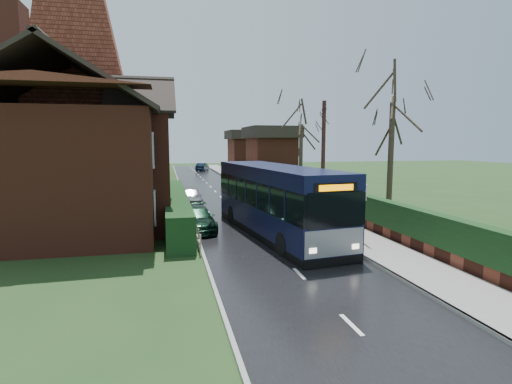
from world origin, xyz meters
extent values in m
plane|color=#28411C|center=(0.00, 0.00, 0.00)|extent=(140.00, 140.00, 0.00)
cube|color=black|center=(0.00, 10.00, 0.01)|extent=(6.00, 100.00, 0.02)
cube|color=slate|center=(4.25, 10.00, 0.07)|extent=(2.50, 100.00, 0.14)
cube|color=gray|center=(3.05, 10.00, 0.07)|extent=(0.12, 100.00, 0.14)
cube|color=gray|center=(-3.05, 10.00, 0.05)|extent=(0.12, 100.00, 0.10)
cube|color=black|center=(-3.90, 5.00, 0.80)|extent=(1.20, 16.00, 1.60)
cube|color=maroon|center=(5.80, 10.00, 0.30)|extent=(0.30, 50.00, 0.60)
cube|color=black|center=(5.80, 10.00, 1.20)|extent=(0.60, 50.00, 1.20)
cube|color=maroon|center=(-9.00, 5.00, 3.00)|extent=(8.00, 14.00, 6.00)
cube|color=maroon|center=(-5.50, 2.00, 3.00)|extent=(2.50, 4.00, 6.00)
cube|color=brown|center=(-10.50, 0.50, 9.20)|extent=(0.90, 1.40, 2.20)
cube|color=brown|center=(-8.00, 9.00, 9.20)|extent=(0.90, 1.40, 2.20)
cube|color=silver|center=(-4.95, 0.00, 1.60)|extent=(0.08, 1.20, 1.60)
cube|color=black|center=(-4.92, 0.00, 1.60)|extent=(0.03, 0.95, 1.35)
cube|color=silver|center=(-4.95, 0.00, 4.20)|extent=(0.08, 1.20, 1.60)
cube|color=black|center=(-4.92, 0.00, 4.20)|extent=(0.03, 0.95, 1.35)
cube|color=silver|center=(-4.95, 4.00, 1.60)|extent=(0.08, 1.20, 1.60)
cube|color=black|center=(-4.92, 4.00, 1.60)|extent=(0.03, 0.95, 1.35)
cube|color=silver|center=(-4.95, 4.00, 4.20)|extent=(0.08, 1.20, 1.60)
cube|color=black|center=(-4.92, 4.00, 4.20)|extent=(0.03, 0.95, 1.35)
cube|color=silver|center=(-4.95, 8.00, 1.60)|extent=(0.08, 1.20, 1.60)
cube|color=black|center=(-4.92, 8.00, 1.60)|extent=(0.03, 0.95, 1.35)
cube|color=silver|center=(-4.95, 8.00, 4.20)|extent=(0.08, 1.20, 1.60)
cube|color=black|center=(-4.92, 8.00, 4.20)|extent=(0.03, 0.95, 1.35)
cube|color=silver|center=(-4.95, 10.50, 1.60)|extent=(0.08, 1.20, 1.60)
cube|color=black|center=(-4.92, 10.50, 1.60)|extent=(0.03, 0.95, 1.35)
cube|color=silver|center=(-4.95, 10.50, 4.20)|extent=(0.08, 1.20, 1.60)
cube|color=black|center=(-4.92, 10.50, 4.20)|extent=(0.03, 0.95, 1.35)
cube|color=black|center=(0.80, 0.00, 0.93)|extent=(3.91, 11.39, 1.16)
cube|color=black|center=(0.80, 0.00, 2.12)|extent=(3.93, 11.39, 1.22)
cube|color=black|center=(0.80, 0.00, 3.06)|extent=(3.91, 11.39, 0.67)
cube|color=black|center=(0.80, 0.00, 0.18)|extent=(3.91, 11.39, 0.36)
cube|color=gray|center=(1.49, -5.49, 0.91)|extent=(2.43, 0.42, 1.01)
cube|color=black|center=(1.49, -5.52, 2.13)|extent=(2.28, 0.36, 1.32)
cube|color=black|center=(1.49, -5.52, 2.94)|extent=(1.77, 0.30, 0.36)
cube|color=#FF8C00|center=(1.50, -5.56, 2.94)|extent=(1.39, 0.21, 0.22)
cube|color=black|center=(1.49, -5.50, 0.22)|extent=(2.48, 0.45, 0.30)
cube|color=#FFF2CC|center=(0.62, -5.66, 0.71)|extent=(0.29, 0.09, 0.18)
cube|color=#FFF2CC|center=(2.38, -5.44, 0.71)|extent=(0.29, 0.09, 0.18)
cylinder|color=black|center=(0.11, -3.69, 0.49)|extent=(0.40, 1.00, 0.97)
cylinder|color=black|center=(2.38, -3.40, 0.49)|extent=(0.40, 1.00, 0.97)
cylinder|color=black|center=(-0.78, 3.40, 0.49)|extent=(0.40, 1.00, 0.97)
cylinder|color=black|center=(1.49, 3.69, 0.49)|extent=(0.40, 1.00, 0.97)
imported|color=#9E9DA2|center=(-2.80, 9.78, 0.70)|extent=(1.68, 4.13, 1.40)
imported|color=black|center=(-2.90, 1.83, 0.60)|extent=(1.84, 4.22, 1.21)
imported|color=black|center=(1.26, 45.26, 0.65)|extent=(2.51, 4.15, 1.29)
cylinder|color=slate|center=(4.00, -2.96, 1.39)|extent=(0.08, 0.08, 2.79)
cube|color=silver|center=(4.00, -2.96, 2.59)|extent=(0.11, 0.42, 0.32)
cube|color=silver|center=(4.00, -2.96, 2.19)|extent=(0.09, 0.38, 0.28)
cylinder|color=black|center=(4.80, 3.77, 3.50)|extent=(0.24, 0.24, 6.99)
cube|color=black|center=(4.80, 3.77, 6.49)|extent=(0.20, 0.90, 0.08)
cylinder|color=#32281E|center=(8.47, 2.42, 3.42)|extent=(0.33, 0.33, 6.85)
cylinder|color=#31261D|center=(6.85, 13.73, 3.04)|extent=(0.33, 0.33, 6.07)
cylinder|color=#3E3024|center=(-10.07, 10.00, 3.43)|extent=(0.31, 0.31, 6.85)
camera|label=1|loc=(-4.42, -18.72, 4.55)|focal=28.00mm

